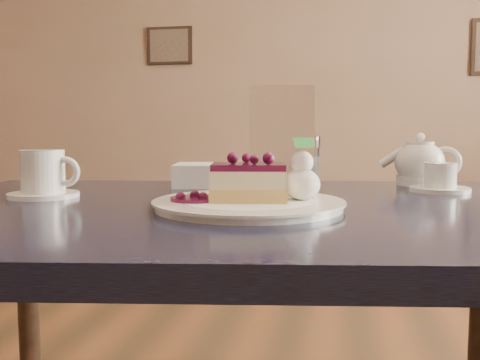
% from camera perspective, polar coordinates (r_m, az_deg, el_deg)
% --- Properties ---
extents(main_table, '(1.22, 0.90, 0.70)m').
position_cam_1_polar(main_table, '(0.86, 0.97, -7.45)').
color(main_table, '#1C2042').
rests_on(main_table, ground).
extents(dessert_plate, '(0.28, 0.28, 0.01)m').
position_cam_1_polar(dessert_plate, '(0.80, 0.92, -2.66)').
color(dessert_plate, white).
rests_on(dessert_plate, main_table).
extents(cheesecake_slice, '(0.12, 0.09, 0.06)m').
position_cam_1_polar(cheesecake_slice, '(0.79, 0.92, -0.27)').
color(cheesecake_slice, '#DFC177').
rests_on(cheesecake_slice, dessert_plate).
extents(whipped_cream, '(0.06, 0.06, 0.05)m').
position_cam_1_polar(whipped_cream, '(0.81, 6.58, -0.44)').
color(whipped_cream, white).
rests_on(whipped_cream, dessert_plate).
extents(berry_sauce, '(0.07, 0.07, 0.01)m').
position_cam_1_polar(berry_sauce, '(0.80, -4.78, -2.03)').
color(berry_sauce, '#440426').
rests_on(berry_sauce, dessert_plate).
extents(coffee_set, '(0.13, 0.12, 0.08)m').
position_cam_1_polar(coffee_set, '(0.99, -20.16, 0.38)').
color(coffee_set, white).
rests_on(coffee_set, main_table).
extents(tea_set, '(0.18, 0.22, 0.10)m').
position_cam_1_polar(tea_set, '(1.16, 18.94, 1.33)').
color(tea_set, white).
rests_on(tea_set, main_table).
extents(menu_card, '(0.13, 0.05, 0.20)m').
position_cam_1_polar(menu_card, '(1.09, 4.44, 4.62)').
color(menu_card, white).
rests_on(menu_card, main_table).
extents(sugar_shaker, '(0.06, 0.06, 0.10)m').
position_cam_1_polar(sugar_shaker, '(1.15, 7.17, 2.15)').
color(sugar_shaker, white).
rests_on(sugar_shaker, main_table).
extents(napkin_stack, '(0.13, 0.13, 0.05)m').
position_cam_1_polar(napkin_stack, '(1.11, -4.02, 0.54)').
color(napkin_stack, white).
rests_on(napkin_stack, main_table).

